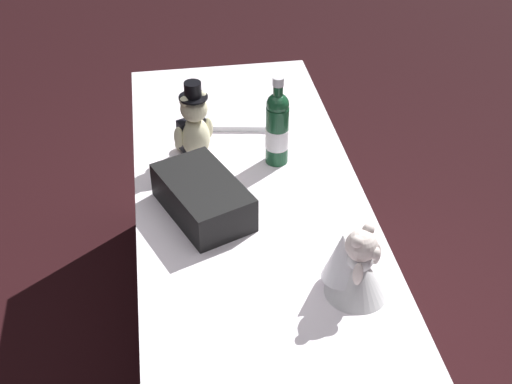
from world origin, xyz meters
The scene contains 7 objects.
ground_plane centered at (0.00, 0.00, 0.00)m, with size 12.00×12.00×0.00m, color black.
reception_table centered at (0.00, 0.00, 0.38)m, with size 2.03×0.72×0.77m, color white.
teddy_bear_groom centered at (0.38, 0.15, 0.88)m, with size 0.14×0.14×0.28m.
teddy_bear_bride centered at (-0.34, -0.21, 0.86)m, with size 0.21×0.21×0.21m.
champagne_bottle centered at (0.29, -0.12, 0.90)m, with size 0.08×0.08×0.31m.
gift_case_black centered at (0.06, 0.15, 0.83)m, with size 0.38×0.30×0.11m.
guestbook centered at (0.59, -0.01, 0.78)m, with size 0.20×0.26×0.02m, color white.
Camera 1 is at (-1.59, 0.25, 2.09)m, focal length 48.39 mm.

